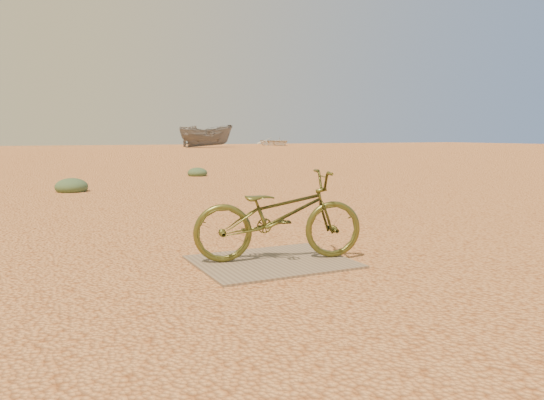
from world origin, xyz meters
name	(u,v)px	position (x,y,z in m)	size (l,w,h in m)	color
ground	(324,258)	(0.00, 0.00, 0.00)	(120.00, 120.00, 0.00)	#EAA15F
plywood_board	(272,262)	(-0.55, 0.04, 0.01)	(1.43, 1.15, 0.02)	#817057
bicycle	(279,215)	(-0.47, 0.07, 0.45)	(0.57, 1.64, 0.86)	#4F5120
boat_mid_right	(207,136)	(13.84, 44.19, 1.09)	(2.11, 5.62, 2.17)	slate
boat_far_right	(275,141)	(23.48, 48.86, 0.46)	(3.15, 4.41, 0.91)	silver
kale_a	(72,192)	(-1.66, 7.66, 0.00)	(0.69, 0.69, 0.38)	#516D4B
kale_b	(197,176)	(2.12, 10.66, 0.00)	(0.59, 0.59, 0.32)	#516D4B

